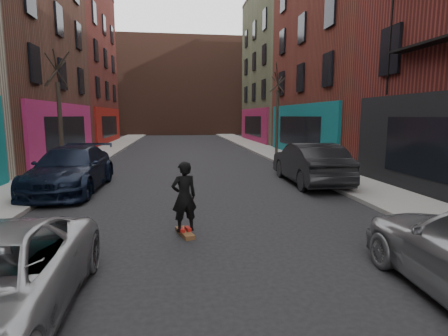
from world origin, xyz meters
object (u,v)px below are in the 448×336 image
object	(u,v)px
parked_right_end	(309,163)
parked_left_end	(71,169)
skateboarder	(184,197)
tree_left_far	(59,102)
tree_right_far	(277,104)
skateboard	(185,233)

from	to	relation	value
parked_right_end	parked_left_end	bearing A→B (deg)	2.47
parked_right_end	skateboarder	world-z (taller)	skateboarder
tree_left_far	parked_right_end	xyz separation A→B (m)	(10.80, -4.19, -2.55)
tree_right_far	skateboarder	bearing A→B (deg)	-113.28
parked_left_end	skateboarder	bearing A→B (deg)	-52.66
tree_right_far	parked_right_end	xyz separation A→B (m)	(-1.60, -10.19, -2.70)
parked_right_end	skateboarder	bearing A→B (deg)	48.73
tree_left_far	skateboarder	xyz separation A→B (m)	(5.60, -9.81, -2.47)
parked_right_end	skateboard	xyz separation A→B (m)	(-5.20, -5.62, -0.78)
skateboard	skateboarder	bearing A→B (deg)	0.00
tree_left_far	tree_right_far	world-z (taller)	tree_right_far
tree_left_far	skateboarder	size ratio (longest dim) A/B	4.00
tree_left_far	skateboard	distance (m)	11.78
parked_left_end	skateboard	xyz separation A→B (m)	(4.00, -5.47, -0.76)
tree_left_far	skateboard	bearing A→B (deg)	-60.28
parked_right_end	skateboard	size ratio (longest dim) A/B	6.33
tree_right_far	parked_left_end	bearing A→B (deg)	-136.24
tree_left_far	tree_right_far	size ratio (longest dim) A/B	0.96
parked_left_end	parked_right_end	distance (m)	9.20
tree_right_far	skateboarder	xyz separation A→B (m)	(-6.80, -15.81, -2.62)
parked_left_end	skateboarder	distance (m)	6.77
parked_right_end	skateboarder	xyz separation A→B (m)	(-5.20, -5.62, 0.08)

